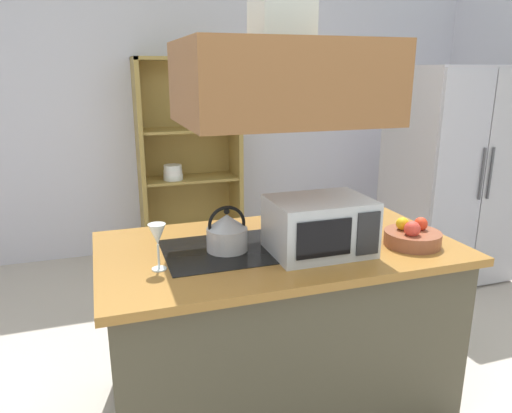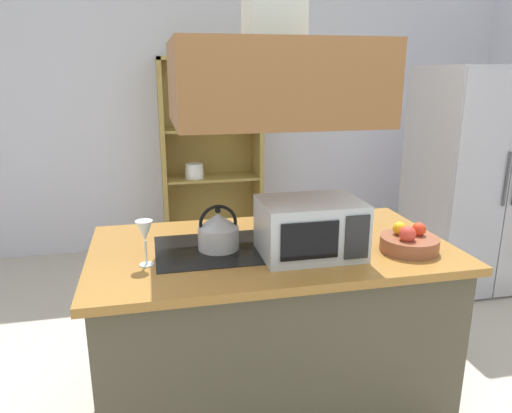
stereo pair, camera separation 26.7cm
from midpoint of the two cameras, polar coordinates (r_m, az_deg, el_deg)
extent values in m
cube|color=silver|center=(4.80, -3.34, 11.31)|extent=(6.00, 0.12, 2.70)
cube|color=#4A4332|center=(2.58, 4.80, -14.45)|extent=(1.67, 0.89, 0.86)
cube|color=#9D692C|center=(2.39, 5.05, -5.07)|extent=(1.75, 0.97, 0.04)
cube|color=black|center=(2.32, -1.15, -5.10)|extent=(0.60, 0.48, 0.00)
cube|color=brown|center=(2.23, 5.56, 14.41)|extent=(0.90, 0.70, 0.36)
cube|color=#BBB6BC|center=(4.31, 26.08, 2.92)|extent=(0.90, 0.72, 1.77)
cube|color=#B9B7C3|center=(3.89, 26.83, 1.57)|extent=(0.44, 0.03, 1.73)
cylinder|color=#4C4C51|center=(3.97, 29.34, 2.81)|extent=(0.02, 0.02, 0.40)
cube|color=#A4843F|center=(4.54, -9.29, 5.41)|extent=(0.04, 0.40, 1.84)
cube|color=#A4843F|center=(4.68, 1.82, 5.91)|extent=(0.04, 0.40, 1.84)
cube|color=#A4843F|center=(4.52, -3.87, 17.07)|extent=(0.94, 0.40, 0.03)
cube|color=#A4843F|center=(4.82, -3.47, -4.66)|extent=(0.94, 0.40, 0.08)
cube|color=#A4843F|center=(4.78, -4.02, 6.09)|extent=(0.94, 0.02, 1.84)
cube|color=#A4843F|center=(4.63, -3.62, 3.45)|extent=(0.86, 0.36, 0.02)
cube|color=#A4843F|center=(4.55, -3.72, 9.12)|extent=(0.86, 0.36, 0.02)
cylinder|color=white|center=(4.55, -5.64, 3.66)|extent=(0.18, 0.18, 0.05)
cylinder|color=white|center=(4.54, -5.65, 4.22)|extent=(0.17, 0.17, 0.05)
cylinder|color=white|center=(4.53, -5.67, 4.77)|extent=(0.16, 0.16, 0.05)
cylinder|color=silver|center=(4.52, -2.22, 10.02)|extent=(0.01, 0.01, 0.12)
cone|color=silver|center=(4.51, -2.24, 11.28)|extent=(0.07, 0.07, 0.08)
cylinder|color=silver|center=(4.55, -0.33, 10.07)|extent=(0.01, 0.01, 0.12)
cone|color=silver|center=(4.54, -0.33, 11.32)|extent=(0.07, 0.07, 0.08)
cylinder|color=beige|center=(2.30, -1.16, -3.81)|extent=(0.20, 0.20, 0.11)
cone|color=#AFB3BE|center=(2.27, -1.17, -1.71)|extent=(0.19, 0.19, 0.07)
sphere|color=black|center=(2.25, -1.18, -0.51)|extent=(0.03, 0.03, 0.03)
torus|color=black|center=(2.27, -1.17, -2.06)|extent=(0.18, 0.02, 0.18)
cube|color=#A37F50|center=(2.75, 11.47, -1.80)|extent=(0.37, 0.28, 0.02)
cube|color=#B7BABF|center=(2.25, 9.81, -2.52)|extent=(0.46, 0.34, 0.26)
cube|color=black|center=(2.08, 10.19, -4.10)|extent=(0.26, 0.01, 0.17)
cube|color=#262628|center=(2.16, 15.38, -3.60)|extent=(0.11, 0.01, 0.20)
cylinder|color=silver|center=(2.16, -9.39, -6.88)|extent=(0.06, 0.06, 0.01)
cylinder|color=silver|center=(2.14, -9.46, -5.44)|extent=(0.01, 0.01, 0.11)
cone|color=silver|center=(2.10, -9.58, -2.91)|extent=(0.08, 0.08, 0.09)
cylinder|color=brown|center=(2.44, 20.72, -4.22)|extent=(0.27, 0.27, 0.07)
sphere|color=red|center=(2.46, 21.73, -2.56)|extent=(0.07, 0.07, 0.07)
sphere|color=yellow|center=(2.44, 19.68, -2.51)|extent=(0.06, 0.06, 0.06)
sphere|color=#DA3E31|center=(2.37, 20.65, -3.15)|extent=(0.08, 0.08, 0.08)
camera|label=1|loc=(0.13, -87.14, 0.81)|focal=33.76mm
camera|label=2|loc=(0.13, 92.86, -0.81)|focal=33.76mm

